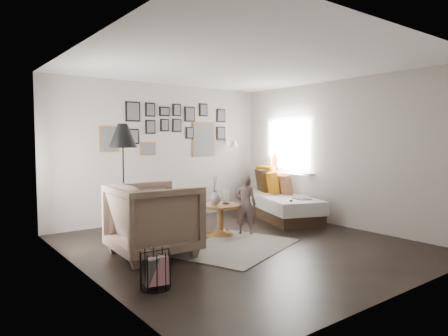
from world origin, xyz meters
TOP-DOWN VIEW (x-y plane):
  - ground at (0.00, 0.00)m, footprint 4.80×4.80m
  - wall_back at (0.00, 2.40)m, footprint 4.50×0.00m
  - wall_front at (0.00, -2.40)m, footprint 4.50×0.00m
  - wall_left at (-2.25, 0.00)m, footprint 0.00×4.80m
  - wall_right at (2.25, 0.00)m, footprint 0.00×4.80m
  - ceiling at (0.00, 0.00)m, footprint 4.80×4.80m
  - door_left at (-2.23, 1.20)m, footprint 0.00×2.14m
  - window_right at (2.18, 1.34)m, footprint 0.15×1.32m
  - gallery_wall at (0.29, 2.38)m, footprint 2.74×0.03m
  - wall_sconce at (1.55, 2.13)m, footprint 0.18×0.36m
  - rug at (-0.16, -0.06)m, footprint 2.08×1.77m
  - pedestal_table at (0.10, 0.67)m, footprint 0.64×0.64m
  - vase at (0.02, 0.69)m, footprint 0.18×0.18m
  - candles at (0.21, 0.67)m, footprint 0.11×0.11m
  - daybed at (1.85, 1.11)m, footprint 1.52×2.19m
  - magazine_on_daybed at (1.80, 0.46)m, footprint 0.28×0.34m
  - armchair at (-1.27, 0.31)m, footprint 1.12×1.09m
  - armchair_cushion at (-1.24, 0.36)m, footprint 0.48×0.49m
  - floor_lamp at (-1.30, 1.22)m, footprint 0.41×0.41m
  - magazine_basket at (-1.81, -0.77)m, footprint 0.33×0.33m
  - demijohn_large at (1.41, 0.36)m, footprint 0.33×0.33m
  - demijohn_small at (1.76, 0.24)m, footprint 0.29×0.29m
  - child at (0.47, 0.47)m, footprint 0.41×0.41m

SIDE VIEW (x-z plane):
  - ground at x=0.00m, z-range 0.00..0.00m
  - rug at x=-0.16m, z-range 0.00..0.01m
  - demijohn_small at x=1.76m, z-range -0.05..0.39m
  - demijohn_large at x=1.41m, z-range -0.06..0.44m
  - magazine_basket at x=-1.81m, z-range 0.00..0.39m
  - pedestal_table at x=0.10m, z-range -0.02..0.48m
  - daybed at x=1.85m, z-range -0.18..0.81m
  - magazine_on_daybed at x=1.80m, z-range 0.46..0.47m
  - armchair_cushion at x=-1.24m, z-range 0.38..0.58m
  - armchair at x=-1.27m, z-range 0.00..0.97m
  - child at x=0.47m, z-range 0.00..0.97m
  - candles at x=0.21m, z-range 0.50..0.74m
  - vase at x=0.02m, z-range 0.41..0.87m
  - window_right at x=2.18m, z-range 0.28..1.58m
  - door_left at x=-2.23m, z-range -0.02..2.12m
  - wall_back at x=0.00m, z-range -0.95..3.55m
  - wall_front at x=0.00m, z-range -0.95..3.55m
  - wall_left at x=-2.25m, z-range -1.10..3.70m
  - wall_right at x=2.25m, z-range -1.10..3.70m
  - wall_sconce at x=1.55m, z-range 1.38..1.54m
  - floor_lamp at x=-1.30m, z-range 0.64..2.42m
  - gallery_wall at x=0.29m, z-range 1.20..2.28m
  - ceiling at x=0.00m, z-range 2.60..2.60m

